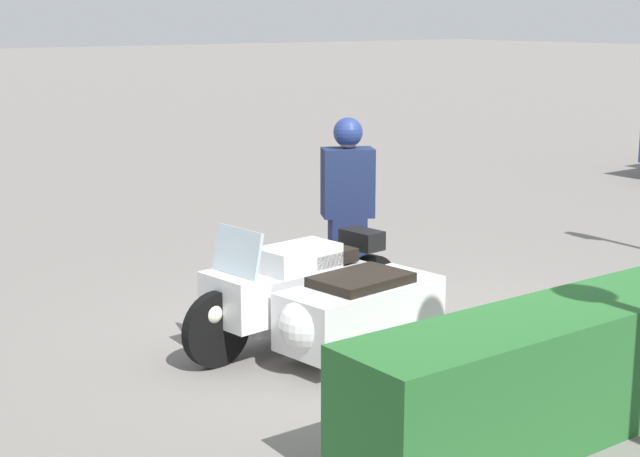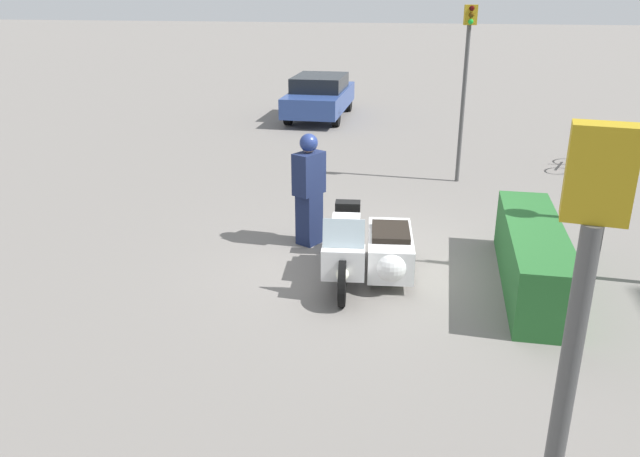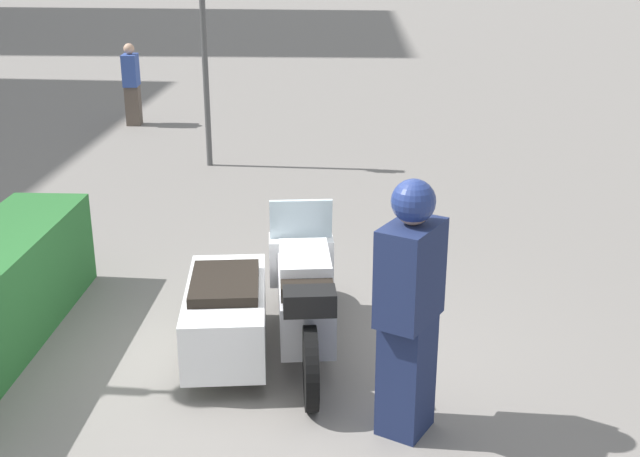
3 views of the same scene
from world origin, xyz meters
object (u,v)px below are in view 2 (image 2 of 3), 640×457
object	(u,v)px
traffic_light_near	(564,393)
parked_car_background	(320,95)
hedge_bush_curbside	(532,257)
police_motorcycle	(370,249)
traffic_light_far	(466,71)
bicycle_parked	(575,154)
officer_rider	(309,187)

from	to	relation	value
traffic_light_near	parked_car_background	bearing A→B (deg)	22.83
hedge_bush_curbside	police_motorcycle	bearing A→B (deg)	-85.62
police_motorcycle	traffic_light_far	size ratio (longest dim) A/B	0.66
traffic_light_near	traffic_light_far	bearing A→B (deg)	9.34
parked_car_background	bicycle_parked	distance (m)	8.94
bicycle_parked	hedge_bush_curbside	bearing A→B (deg)	4.29
officer_rider	bicycle_parked	world-z (taller)	officer_rider
officer_rider	traffic_light_far	xyz separation A→B (m)	(-4.27, 2.53, 1.45)
officer_rider	hedge_bush_curbside	xyz separation A→B (m)	(1.01, 3.51, -0.54)
traffic_light_near	traffic_light_far	xyz separation A→B (m)	(-11.41, -0.17, 0.13)
hedge_bush_curbside	traffic_light_far	distance (m)	5.72
traffic_light_far	parked_car_background	distance (m)	8.43
police_motorcycle	parked_car_background	world-z (taller)	parked_car_background
traffic_light_near	traffic_light_far	world-z (taller)	traffic_light_far
officer_rider	hedge_bush_curbside	world-z (taller)	officer_rider
traffic_light_far	bicycle_parked	world-z (taller)	traffic_light_far
hedge_bush_curbside	bicycle_parked	size ratio (longest dim) A/B	2.05
traffic_light_far	traffic_light_near	bearing A→B (deg)	-8.24
police_motorcycle	bicycle_parked	world-z (taller)	police_motorcycle
bicycle_parked	officer_rider	bearing A→B (deg)	-22.47
officer_rider	hedge_bush_curbside	size ratio (longest dim) A/B	0.57
hedge_bush_curbside	traffic_light_far	world-z (taller)	traffic_light_far
police_motorcycle	officer_rider	size ratio (longest dim) A/B	1.32
traffic_light_near	parked_car_background	distance (m)	18.98
hedge_bush_curbside	traffic_light_far	xyz separation A→B (m)	(-5.27, -0.97, 2.00)
police_motorcycle	hedge_bush_curbside	xyz separation A→B (m)	(-0.18, 2.34, -0.01)
hedge_bush_curbside	traffic_light_near	bearing A→B (deg)	-7.45
officer_rider	traffic_light_near	world-z (taller)	traffic_light_near
police_motorcycle	traffic_light_far	world-z (taller)	traffic_light_far
traffic_light_far	police_motorcycle	bearing A→B (deg)	-23.19
hedge_bush_curbside	traffic_light_near	size ratio (longest dim) A/B	0.94
police_motorcycle	parked_car_background	bearing A→B (deg)	-172.05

